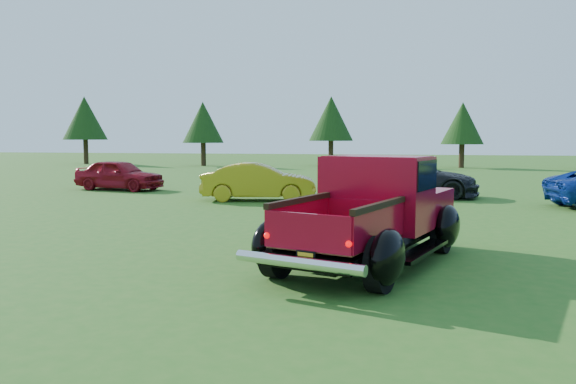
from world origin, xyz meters
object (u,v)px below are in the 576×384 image
(tree_west, at_px, (203,123))
(pickup_truck, at_px, (377,211))
(tree_mid_left, at_px, (331,119))
(show_car_grey, at_px, (409,177))
(tree_mid_right, at_px, (462,123))
(show_car_red, at_px, (119,175))
(show_car_yellow, at_px, (259,182))
(tree_far_west, at_px, (85,118))

(tree_west, relative_size, pickup_truck, 0.94)
(tree_mid_left, height_order, show_car_grey, tree_mid_left)
(tree_mid_left, distance_m, tree_mid_right, 9.06)
(tree_mid_left, bearing_deg, show_car_grey, -75.37)
(tree_west, bearing_deg, pickup_truck, -64.63)
(tree_mid_right, height_order, show_car_grey, tree_mid_right)
(show_car_red, bearing_deg, pickup_truck, -126.78)
(tree_west, height_order, show_car_yellow, tree_west)
(tree_mid_left, height_order, tree_mid_right, tree_mid_left)
(tree_mid_right, xyz_separation_m, show_car_yellow, (-8.28, -22.09, -2.37))
(tree_far_west, bearing_deg, pickup_truck, -51.72)
(tree_mid_left, height_order, show_car_yellow, tree_mid_left)
(tree_far_west, height_order, show_car_yellow, tree_far_west)
(pickup_truck, relative_size, show_car_red, 1.41)
(tree_far_west, distance_m, show_car_yellow, 29.76)
(show_car_grey, bearing_deg, pickup_truck, -178.17)
(tree_far_west, relative_size, show_car_grey, 1.13)
(tree_west, distance_m, show_car_yellow, 23.36)
(show_car_red, distance_m, show_car_yellow, 6.68)
(tree_mid_right, relative_size, show_car_red, 1.26)
(tree_far_west, relative_size, pickup_truck, 1.06)
(show_car_red, relative_size, show_car_grey, 0.76)
(tree_west, distance_m, pickup_truck, 32.44)
(tree_far_west, xyz_separation_m, pickup_truck, (23.87, -30.24, -2.71))
(tree_west, bearing_deg, tree_mid_left, 12.53)
(tree_mid_right, bearing_deg, tree_mid_left, 173.66)
(show_car_yellow, bearing_deg, show_car_red, 58.00)
(tree_far_west, relative_size, show_car_yellow, 1.43)
(tree_mid_left, xyz_separation_m, show_car_grey, (5.45, -20.88, -2.72))
(tree_mid_right, relative_size, show_car_yellow, 1.21)
(pickup_truck, relative_size, show_car_grey, 1.07)
(tree_west, relative_size, show_car_yellow, 1.26)
(show_car_red, xyz_separation_m, show_car_yellow, (6.22, -2.44, 0.01))
(pickup_truck, bearing_deg, tree_mid_right, 100.68)
(show_car_yellow, bearing_deg, tree_mid_right, -31.10)
(tree_west, height_order, tree_mid_right, tree_west)
(tree_west, distance_m, tree_mid_left, 9.22)
(show_car_red, bearing_deg, tree_mid_right, -27.59)
(tree_far_west, xyz_separation_m, show_car_red, (13.50, -19.65, -2.93))
(tree_far_west, xyz_separation_m, show_car_yellow, (19.72, -22.09, -2.92))
(pickup_truck, height_order, show_car_yellow, pickup_truck)
(tree_mid_right, bearing_deg, show_car_red, -126.43)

